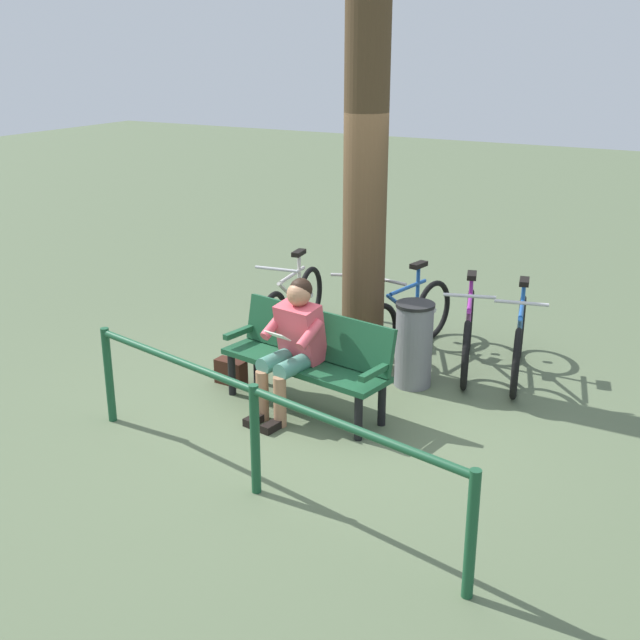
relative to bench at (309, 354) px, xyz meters
name	(u,v)px	position (x,y,z in m)	size (l,w,h in m)	color
ground_plane	(324,415)	(-0.20, 0.10, -0.51)	(40.00, 40.00, 0.00)	#566647
bench	(309,354)	(0.00, 0.00, 0.00)	(1.66, 0.74, 0.87)	#194C2D
person_reading	(293,341)	(0.07, 0.15, 0.16)	(0.53, 0.81, 1.20)	#D84C59
handbag	(231,372)	(0.90, -0.07, -0.39)	(0.30, 0.14, 0.24)	#3F1E14
tree_trunk	(365,180)	(-0.02, -1.02, 1.38)	(0.41, 0.41, 3.78)	#4C3823
litter_bin	(414,344)	(-0.63, -0.88, -0.10)	(0.37, 0.37, 0.82)	slate
bicycle_black	(519,341)	(-1.44, -1.58, -0.15)	(0.55, 1.65, 0.94)	black
bicycle_orange	(468,334)	(-0.94, -1.54, -0.15)	(0.62, 1.63, 0.94)	black
bicycle_purple	(407,319)	(-0.24, -1.65, -0.15)	(0.50, 1.66, 0.94)	black
bicycle_red	(358,312)	(0.32, -1.63, -0.15)	(0.69, 1.60, 0.94)	black
bicycle_green	(293,305)	(1.04, -1.47, -0.15)	(0.48, 1.67, 0.94)	black
railing_fence	(254,417)	(-0.38, 1.45, 0.10)	(3.52, 0.82, 0.85)	#194C2D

